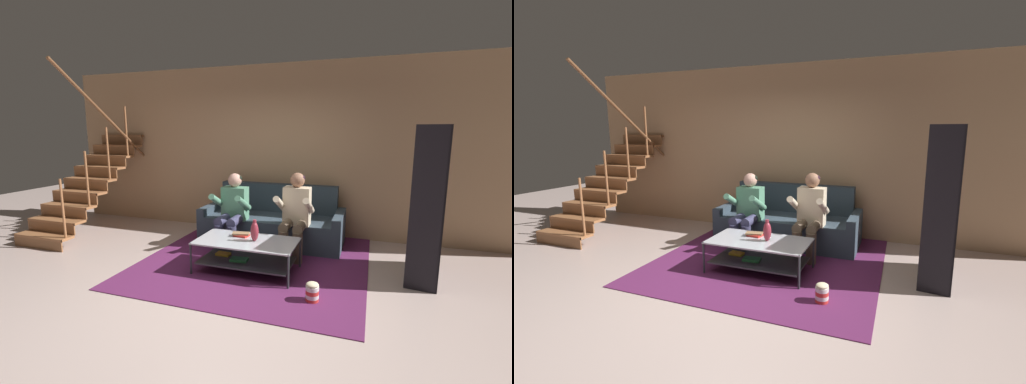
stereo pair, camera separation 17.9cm
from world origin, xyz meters
The scene contains 12 objects.
ground centered at (0.00, 0.00, 0.00)m, with size 16.80×16.80×0.00m, color #C5ACA4.
back_partition centered at (0.00, 2.46, 1.45)m, with size 8.40×0.12×2.90m, color tan.
staircase_run centered at (-3.23, 1.52, 1.06)m, with size 0.97×2.52×2.81m.
couch centered at (0.04, 1.84, 0.30)m, with size 2.24×0.91×0.91m.
person_seated_left centered at (-0.44, 1.30, 0.63)m, with size 0.50×0.58×1.15m.
person_seated_right centered at (0.53, 1.30, 0.66)m, with size 0.50×0.58×1.20m.
coffee_table centered at (0.06, 0.56, 0.28)m, with size 1.28×0.69×0.41m.
area_rug centered at (0.06, 1.08, 0.01)m, with size 3.00×3.23×0.01m.
vase centered at (0.17, 0.57, 0.54)m, with size 0.10×0.10×0.28m.
book_stack centered at (-0.06, 0.70, 0.44)m, with size 0.24×0.17×0.05m.
bookshelf centered at (2.22, 1.14, 0.78)m, with size 0.45×0.93×1.86m.
popcorn_tub centered at (1.01, 0.03, 0.11)m, with size 0.14×0.14×0.22m.
Camera 1 is at (1.54, -3.35, 1.79)m, focal length 24.00 mm.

